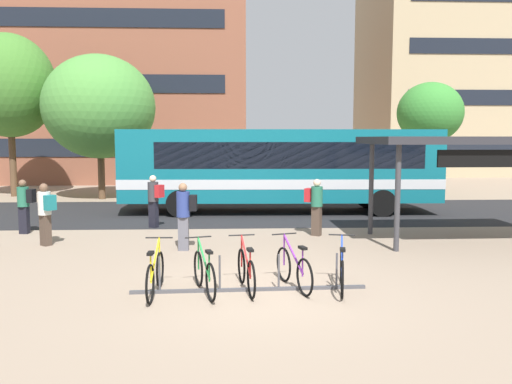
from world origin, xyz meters
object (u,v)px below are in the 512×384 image
parked_bicycle_red_2 (246,271)px  commuter_teal_pack_4 (45,210)px  commuter_black_pack_3 (185,212)px  commuter_black_pack_1 (25,203)px  city_bus (278,167)px  parked_bicycle_yellow_0 (155,275)px  commuter_red_pack_5 (154,198)px  parked_bicycle_green_1 (204,274)px  transit_shelter (478,143)px  street_tree_0 (430,113)px  commuter_red_pack_2 (316,203)px  parked_bicycle_blue_4 (342,271)px  street_tree_1 (99,107)px  parked_bicycle_purple_3 (294,269)px  street_tree_2 (9,86)px

parked_bicycle_red_2 → commuter_teal_pack_4: size_ratio=1.02×
commuter_black_pack_3 → commuter_black_pack_1: bearing=-25.1°
city_bus → parked_bicycle_yellow_0: city_bus is taller
commuter_red_pack_5 → parked_bicycle_green_1: bearing=136.8°
parked_bicycle_yellow_0 → commuter_red_pack_5: bearing=10.3°
transit_shelter → street_tree_0: street_tree_0 is taller
commuter_red_pack_2 → commuter_red_pack_5: size_ratio=0.99×
transit_shelter → commuter_black_pack_1: 13.27m
parked_bicycle_red_2 → parked_bicycle_blue_4: size_ratio=1.01×
parked_bicycle_red_2 → street_tree_1: bearing=14.3°
commuter_teal_pack_4 → street_tree_0: 20.31m
commuter_black_pack_1 → commuter_red_pack_2: (8.72, -0.69, 0.03)m
commuter_black_pack_1 → parked_bicycle_red_2: bearing=144.7°
commuter_black_pack_3 → commuter_red_pack_5: size_ratio=1.03×
commuter_red_pack_5 → street_tree_0: size_ratio=0.29×
commuter_red_pack_2 → commuter_black_pack_3: 4.13m
commuter_red_pack_5 → street_tree_0: street_tree_0 is taller
street_tree_0 → parked_bicycle_blue_4: bearing=-115.6°
commuter_black_pack_1 → city_bus: bearing=-144.6°
city_bus → transit_shelter: (5.02, -5.86, 0.96)m
commuter_black_pack_3 → city_bus: bearing=-112.2°
commuter_black_pack_1 → commuter_red_pack_5: (3.74, 0.88, 0.03)m
parked_bicycle_purple_3 → commuter_black_pack_1: size_ratio=1.01×
parked_bicycle_green_1 → commuter_teal_pack_4: commuter_teal_pack_4 is taller
commuter_black_pack_1 → commuter_teal_pack_4: size_ratio=0.98×
city_bus → street_tree_0: street_tree_0 is taller
parked_bicycle_blue_4 → street_tree_0: size_ratio=0.29×
street_tree_1 → street_tree_0: bearing=7.4°
parked_bicycle_blue_4 → transit_shelter: transit_shelter is taller
parked_bicycle_purple_3 → transit_shelter: bearing=-68.7°
street_tree_1 → commuter_black_pack_1: bearing=-90.4°
commuter_red_pack_2 → street_tree_0: size_ratio=0.29×
commuter_black_pack_1 → parked_bicycle_green_1: bearing=140.3°
parked_bicycle_red_2 → commuter_teal_pack_4: 6.84m
parked_bicycle_red_2 → street_tree_2: 20.44m
street_tree_1 → parked_bicycle_purple_3: bearing=-63.8°
street_tree_1 → parked_bicycle_green_1: bearing=-69.5°
transit_shelter → commuter_red_pack_2: transit_shelter is taller
city_bus → commuter_red_pack_2: (0.70, -4.85, -0.80)m
street_tree_2 → commuter_red_pack_2: bearing=-39.4°
parked_bicycle_yellow_0 → parked_bicycle_green_1: size_ratio=1.03×
parked_bicycle_blue_4 → commuter_red_pack_5: commuter_red_pack_5 is taller
city_bus → commuter_red_pack_5: 5.45m
parked_bicycle_red_2 → commuter_red_pack_2: bearing=-30.8°
transit_shelter → street_tree_1: size_ratio=0.90×
transit_shelter → commuter_black_pack_1: (-13.04, 1.71, -1.79)m
commuter_black_pack_1 → commuter_teal_pack_4: (1.27, -1.81, 0.02)m
commuter_teal_pack_4 → street_tree_2: bearing=-26.2°
parked_bicycle_yellow_0 → parked_bicycle_green_1: same height
parked_bicycle_green_1 → commuter_red_pack_5: bearing=-0.5°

